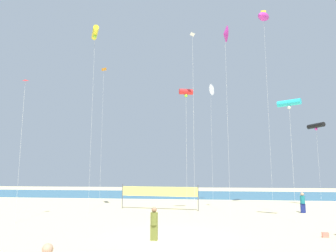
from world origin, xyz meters
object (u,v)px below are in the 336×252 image
(kite_magenta_inflatable, at_px, (264,17))
(kite_red_tube, at_px, (186,92))
(kite_white_diamond, at_px, (193,48))
(kite_cyan_tube, at_px, (289,103))
(beach_handbag, at_px, (325,235))
(kite_magenta_delta, at_px, (225,34))
(beachgoer_olive_shirt, at_px, (154,222))
(kite_orange_diamond, at_px, (104,71))
(kite_yellow_tube, at_px, (95,33))
(kite_red_diamond, at_px, (25,86))
(kite_black_tube, at_px, (316,126))
(beachgoer_teal_shirt, at_px, (303,202))
(volleyball_net, at_px, (159,192))
(kite_white_delta, at_px, (211,90))

(kite_magenta_inflatable, distance_m, kite_red_tube, 11.91)
(kite_white_diamond, distance_m, kite_cyan_tube, 8.90)
(beach_handbag, bearing_deg, kite_magenta_delta, 122.54)
(beachgoer_olive_shirt, xyz_separation_m, kite_cyan_tube, (9.02, 7.26, 7.81))
(kite_orange_diamond, bearing_deg, kite_white_diamond, -44.71)
(kite_yellow_tube, bearing_deg, beach_handbag, -25.54)
(kite_white_diamond, xyz_separation_m, kite_cyan_tube, (7.27, -0.64, -5.10))
(kite_yellow_tube, relative_size, kite_magenta_delta, 1.05)
(kite_red_diamond, bearing_deg, kite_white_diamond, 16.22)
(kite_yellow_tube, bearing_deg, kite_orange_diamond, 104.77)
(kite_magenta_inflatable, relative_size, kite_red_diamond, 1.89)
(kite_red_diamond, bearing_deg, kite_black_tube, 27.68)
(kite_black_tube, relative_size, kite_orange_diamond, 0.52)
(beachgoer_teal_shirt, xyz_separation_m, kite_red_diamond, (-21.84, -8.59, 9.03))
(volleyball_net, relative_size, kite_magenta_inflatable, 0.39)
(kite_white_diamond, bearing_deg, kite_white_delta, 83.09)
(volleyball_net, height_order, kite_magenta_inflatable, kite_magenta_inflatable)
(beachgoer_teal_shirt, bearing_deg, kite_red_tube, 134.85)
(kite_black_tube, relative_size, kite_magenta_delta, 0.53)
(volleyball_net, bearing_deg, kite_white_diamond, -56.52)
(kite_white_delta, xyz_separation_m, kite_red_diamond, (-13.99, -15.86, -3.51))
(beach_handbag, distance_m, kite_magenta_inflatable, 22.47)
(kite_yellow_tube, distance_m, kite_red_diamond, 9.44)
(volleyball_net, distance_m, kite_white_diamond, 13.97)
(kite_magenta_delta, xyz_separation_m, kite_orange_diamond, (-14.78, 10.50, 0.82))
(kite_orange_diamond, bearing_deg, volleyball_net, -36.97)
(volleyball_net, distance_m, kite_red_tube, 10.04)
(kite_black_tube, bearing_deg, kite_orange_diamond, 174.19)
(beach_handbag, distance_m, kite_white_diamond, 16.66)
(kite_white_diamond, height_order, kite_cyan_tube, kite_white_diamond)
(volleyball_net, relative_size, kite_white_diamond, 0.51)
(kite_red_tube, distance_m, kite_cyan_tube, 8.98)
(kite_red_tube, xyz_separation_m, kite_black_tube, (13.19, 6.69, -2.35))
(kite_white_diamond, bearing_deg, kite_yellow_tube, 167.18)
(kite_cyan_tube, bearing_deg, beachgoer_olive_shirt, -141.18)
(beachgoer_olive_shirt, height_order, kite_magenta_delta, kite_magenta_delta)
(kite_magenta_inflatable, height_order, kite_red_diamond, kite_magenta_inflatable)
(kite_red_tube, distance_m, kite_white_diamond, 4.18)
(kite_orange_diamond, bearing_deg, kite_red_tube, -39.27)
(kite_yellow_tube, xyz_separation_m, kite_red_diamond, (-3.06, -5.79, -6.79))
(beachgoer_olive_shirt, height_order, kite_orange_diamond, kite_orange_diamond)
(volleyball_net, xyz_separation_m, kite_yellow_tube, (-5.70, -3.52, 15.15))
(beachgoer_teal_shirt, relative_size, kite_magenta_inflatable, 0.09)
(kite_cyan_tube, bearing_deg, kite_orange_diamond, 146.98)
(beachgoer_olive_shirt, bearing_deg, kite_black_tube, 28.99)
(kite_yellow_tube, height_order, kite_orange_diamond, kite_yellow_tube)
(kite_orange_diamond, bearing_deg, kite_black_tube, -5.81)
(beachgoer_teal_shirt, distance_m, kite_cyan_tube, 9.79)
(kite_orange_diamond, bearing_deg, kite_magenta_inflatable, -17.63)
(kite_magenta_inflatable, bearing_deg, beach_handbag, -87.64)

